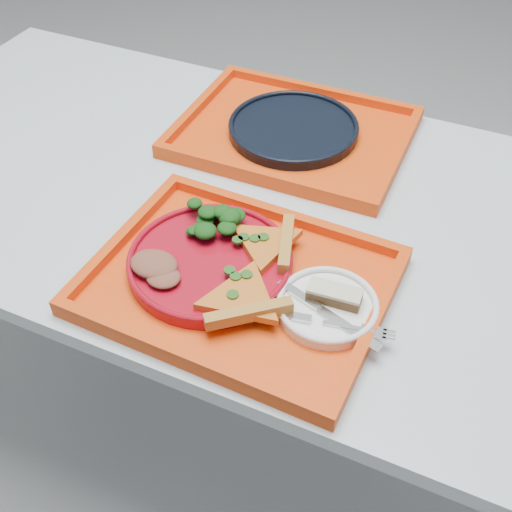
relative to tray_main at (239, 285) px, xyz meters
name	(u,v)px	position (x,y,z in m)	size (l,w,h in m)	color
ground	(246,417)	(-0.10, 0.21, -0.76)	(10.00, 10.00, 0.00)	gray
table	(242,225)	(-0.10, 0.21, -0.08)	(1.60, 0.80, 0.75)	#B3BFC8
tray_main	(239,285)	(0.00, 0.00, 0.00)	(0.45, 0.35, 0.01)	#D83D0B
tray_far	(293,135)	(-0.08, 0.42, 0.00)	(0.45, 0.35, 0.01)	#D83D0B
dinner_plate	(210,263)	(-0.05, 0.01, 0.02)	(0.26, 0.26, 0.02)	maroon
side_plate	(327,308)	(0.15, 0.00, 0.01)	(0.15, 0.15, 0.01)	white
navy_plate	(293,130)	(-0.08, 0.42, 0.01)	(0.26, 0.26, 0.02)	black
pizza_slice_a	(242,295)	(0.03, -0.05, 0.03)	(0.15, 0.13, 0.02)	gold
pizza_slice_b	(265,242)	(0.01, 0.07, 0.03)	(0.14, 0.12, 0.02)	gold
salad_heap	(209,218)	(-0.09, 0.08, 0.05)	(0.09, 0.08, 0.04)	black
meat_portion	(154,264)	(-0.12, -0.05, 0.04)	(0.08, 0.06, 0.02)	brown
dessert_bar	(334,295)	(0.15, 0.01, 0.03)	(0.08, 0.04, 0.02)	#4F301A
knife	(328,314)	(0.15, -0.02, 0.02)	(0.18, 0.02, 0.01)	silver
fork	(321,322)	(0.15, -0.04, 0.02)	(0.18, 0.02, 0.01)	silver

